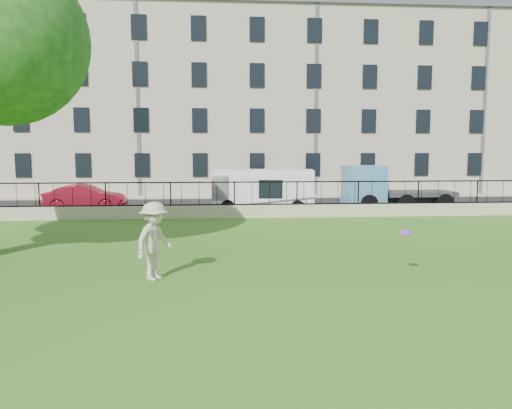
{
  "coord_description": "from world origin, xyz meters",
  "views": [
    {
      "loc": [
        -0.87,
        -11.57,
        3.23
      ],
      "look_at": [
        0.34,
        3.5,
        1.56
      ],
      "focal_mm": 35.0,
      "sensor_mm": 36.0,
      "label": 1
    }
  ],
  "objects": [
    {
      "name": "sidewalk",
      "position": [
        0.0,
        21.9,
        0.06
      ],
      "size": [
        60.0,
        1.4,
        0.12
      ],
      "primitive_type": "cube",
      "color": "tan",
      "rests_on": "ground"
    },
    {
      "name": "building_row",
      "position": [
        0.0,
        27.57,
        6.92
      ],
      "size": [
        56.4,
        10.4,
        13.8
      ],
      "color": "#B3A48E",
      "rests_on": "ground"
    },
    {
      "name": "man",
      "position": [
        -2.41,
        0.8,
        0.97
      ],
      "size": [
        1.28,
        1.45,
        1.95
      ],
      "primitive_type": "imported",
      "rotation": [
        0.0,
        0.0,
        1.02
      ],
      "color": "beige",
      "rests_on": "ground"
    },
    {
      "name": "retaining_wall",
      "position": [
        0.0,
        12.0,
        0.3
      ],
      "size": [
        50.0,
        0.4,
        0.6
      ],
      "primitive_type": "cube",
      "color": "tan",
      "rests_on": "ground"
    },
    {
      "name": "red_sedan",
      "position": [
        -7.8,
        15.4,
        0.69
      ],
      "size": [
        4.17,
        1.46,
        1.37
      ],
      "primitive_type": "imported",
      "rotation": [
        0.0,
        0.0,
        1.57
      ],
      "color": "maroon",
      "rests_on": "street"
    },
    {
      "name": "white_van",
      "position": [
        1.61,
        14.4,
        1.09
      ],
      "size": [
        5.41,
        2.66,
        2.18
      ],
      "primitive_type": "cube",
      "rotation": [
        0.0,
        0.0,
        -0.13
      ],
      "color": "silver",
      "rests_on": "street"
    },
    {
      "name": "iron_railing",
      "position": [
        0.0,
        12.0,
        1.15
      ],
      "size": [
        50.0,
        0.05,
        1.13
      ],
      "color": "black",
      "rests_on": "retaining_wall"
    },
    {
      "name": "ground",
      "position": [
        0.0,
        0.0,
        0.0
      ],
      "size": [
        120.0,
        120.0,
        0.0
      ],
      "primitive_type": "plane",
      "color": "#306518",
      "rests_on": "ground"
    },
    {
      "name": "frisbee",
      "position": [
        3.86,
        0.45,
        1.15
      ],
      "size": [
        0.32,
        0.32,
        0.12
      ],
      "primitive_type": "cylinder",
      "rotation": [
        0.21,
        -0.14,
        0.19
      ],
      "color": "#A329EB"
    },
    {
      "name": "blue_truck",
      "position": [
        8.89,
        14.75,
        1.18
      ],
      "size": [
        5.7,
        2.15,
        2.37
      ],
      "primitive_type": "cube",
      "rotation": [
        0.0,
        0.0,
        0.03
      ],
      "color": "#4E8BB8",
      "rests_on": "street"
    },
    {
      "name": "street",
      "position": [
        0.0,
        16.7,
        0.01
      ],
      "size": [
        60.0,
        9.0,
        0.01
      ],
      "primitive_type": "cube",
      "color": "black",
      "rests_on": "ground"
    }
  ]
}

